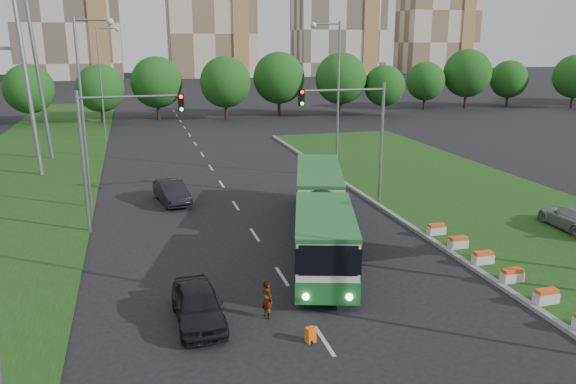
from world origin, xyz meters
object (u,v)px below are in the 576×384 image
object	(u,v)px
car_left_near	(198,305)
pedestrian	(267,299)
traffic_mast_median	(359,125)
articulated_bus	(317,212)
car_median	(573,218)
car_left_far	(172,192)
shopping_trolley	(311,335)
traffic_mast_left	(112,138)

from	to	relation	value
car_left_near	pedestrian	bearing A→B (deg)	-8.25
traffic_mast_median	articulated_bus	distance (m)	8.52
car_median	car_left_far	bearing A→B (deg)	-24.97
traffic_mast_median	car_left_far	world-z (taller)	traffic_mast_median
car_left_far	shopping_trolley	distance (m)	20.09
traffic_mast_left	car_left_far	xyz separation A→B (m)	(3.37, 4.85, -4.59)
articulated_bus	pedestrian	world-z (taller)	articulated_bus
articulated_bus	shopping_trolley	xyz separation A→B (m)	(-3.49, -9.91, -1.41)
car_left_near	traffic_mast_median	bearing A→B (deg)	46.32
traffic_mast_median	car_median	bearing A→B (deg)	-40.18
traffic_mast_left	car_median	bearing A→B (deg)	-16.31
traffic_mast_median	car_median	distance (m)	13.66
shopping_trolley	pedestrian	bearing A→B (deg)	99.50
car_left_far	car_median	bearing A→B (deg)	-39.62
traffic_mast_left	car_left_far	distance (m)	7.48
traffic_mast_left	car_left_near	distance (m)	13.57
car_median	pedestrian	bearing A→B (deg)	20.01
car_median	articulated_bus	bearing A→B (deg)	-4.52
car_median	shopping_trolley	xyz separation A→B (m)	(-18.13, -7.61, -0.56)
traffic_mast_median	articulated_bus	bearing A→B (deg)	-128.48
traffic_mast_left	car_left_far	world-z (taller)	traffic_mast_left
car_left_far	pedestrian	size ratio (longest dim) A/B	2.96
car_left_near	car_median	xyz separation A→B (m)	(21.88, 5.06, 0.08)
traffic_mast_median	car_median	xyz separation A→B (m)	(9.85, -8.32, -4.51)
pedestrian	shopping_trolley	world-z (taller)	pedestrian
traffic_mast_median	car_left_far	bearing A→B (deg)	161.91
articulated_bus	car_median	size ratio (longest dim) A/B	3.55
articulated_bus	pedestrian	size ratio (longest dim) A/B	10.81
articulated_bus	car_left_near	world-z (taller)	articulated_bus
car_left_near	shopping_trolley	xyz separation A→B (m)	(3.75, -2.55, -0.47)
traffic_mast_median	car_left_near	distance (m)	18.57
car_left_near	car_left_far	bearing A→B (deg)	87.46
car_median	car_left_near	bearing A→B (deg)	17.42
car_left_near	car_median	bearing A→B (deg)	11.31
pedestrian	car_median	bearing A→B (deg)	-94.40
articulated_bus	car_left_far	xyz separation A→B (m)	(-6.99, 9.87, -0.93)
traffic_mast_median	shopping_trolley	world-z (taller)	traffic_mast_median
car_left_far	articulated_bus	bearing A→B (deg)	-64.96
traffic_mast_median	car_left_near	world-z (taller)	traffic_mast_median
traffic_mast_left	car_left_far	size ratio (longest dim) A/B	1.75
traffic_mast_median	car_left_near	size ratio (longest dim) A/B	1.81
articulated_bus	pedestrian	xyz separation A→B (m)	(-4.57, -7.66, -0.91)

